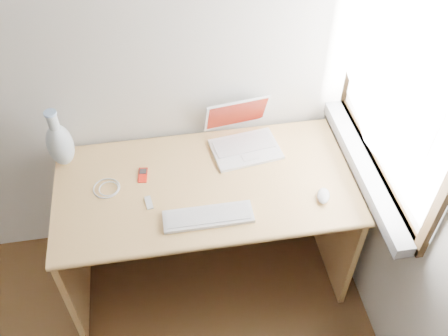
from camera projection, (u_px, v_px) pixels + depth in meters
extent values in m
cube|color=white|center=(406.00, 70.00, 1.91)|extent=(0.01, 0.90, 1.00)
cube|color=gray|center=(364.00, 167.00, 2.29)|extent=(0.10, 0.96, 0.06)
cube|color=white|center=(389.00, 65.00, 1.88)|extent=(0.02, 0.84, 0.92)
cube|color=tan|center=(205.00, 185.00, 2.31)|extent=(1.38, 0.69, 0.03)
cube|color=tan|center=(74.00, 250.00, 2.50)|extent=(0.03, 0.65, 0.70)
cube|color=tan|center=(332.00, 215.00, 2.65)|extent=(0.03, 0.65, 0.70)
cube|color=tan|center=(198.00, 170.00, 2.72)|extent=(1.32, 0.03, 0.46)
cube|color=white|center=(246.00, 149.00, 2.45)|extent=(0.35, 0.27, 0.02)
cube|color=silver|center=(246.00, 148.00, 2.44)|extent=(0.31, 0.16, 0.00)
cube|color=white|center=(242.00, 118.00, 2.44)|extent=(0.33, 0.13, 0.21)
cube|color=maroon|center=(242.00, 118.00, 2.44)|extent=(0.30, 0.11, 0.18)
cube|color=silver|center=(208.00, 217.00, 2.15)|extent=(0.39, 0.12, 0.02)
cube|color=silver|center=(208.00, 215.00, 2.15)|extent=(0.36, 0.09, 0.00)
ellipsoid|color=white|center=(323.00, 196.00, 2.23)|extent=(0.09, 0.11, 0.03)
cube|color=red|center=(143.00, 175.00, 2.33)|extent=(0.05, 0.10, 0.01)
cube|color=black|center=(143.00, 174.00, 2.33)|extent=(0.04, 0.04, 0.00)
torus|color=silver|center=(107.00, 188.00, 2.27)|extent=(0.16, 0.16, 0.01)
cube|color=silver|center=(149.00, 203.00, 2.22)|extent=(0.04, 0.08, 0.01)
ellipsoid|color=silver|center=(60.00, 145.00, 2.31)|extent=(0.12, 0.12, 0.23)
cylinder|color=silver|center=(53.00, 121.00, 2.21)|extent=(0.05, 0.05, 0.09)
cylinder|color=#96BFF1|center=(50.00, 113.00, 2.17)|extent=(0.06, 0.06, 0.01)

